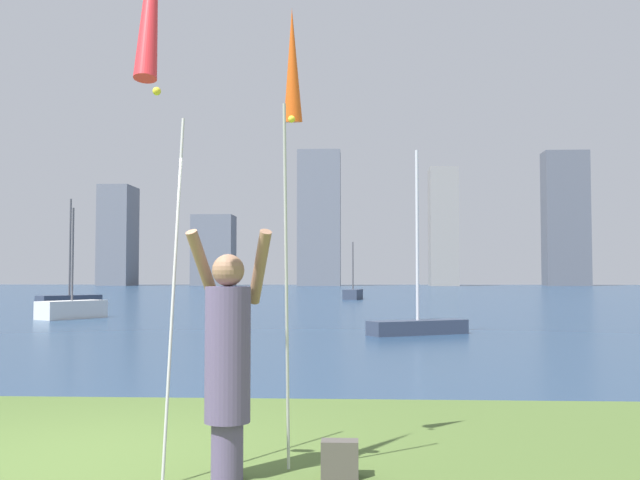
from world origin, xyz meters
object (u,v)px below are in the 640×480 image
at_px(kite_flag_right, 292,78).
at_px(bag, 340,459).
at_px(sailboat_6, 72,309).
at_px(sailboat_4, 418,324).
at_px(sailboat_8, 353,294).
at_px(sailboat_7, 69,299).
at_px(person, 228,355).

height_order(kite_flag_right, bag, kite_flag_right).
relative_size(bag, sailboat_6, 0.07).
height_order(sailboat_4, sailboat_8, sailboat_4).
height_order(bag, sailboat_4, sailboat_4).
bearing_deg(sailboat_7, kite_flag_right, -65.19).
bearing_deg(sailboat_4, kite_flag_right, -99.06).
distance_m(kite_flag_right, sailboat_6, 22.31).
bearing_deg(sailboat_4, sailboat_6, 151.05).
height_order(person, bag, person).
bearing_deg(sailboat_4, bag, -97.11).
xyz_separation_m(kite_flag_right, sailboat_7, (-13.94, 30.15, -2.86)).
bearing_deg(sailboat_7, sailboat_4, -46.35).
relative_size(person, sailboat_7, 0.35).
distance_m(person, sailboat_4, 14.09).
xyz_separation_m(sailboat_4, sailboat_8, (-1.88, 28.78, 0.06)).
relative_size(bag, sailboat_4, 0.06).
bearing_deg(kite_flag_right, sailboat_8, 89.67).
height_order(person, sailboat_4, sailboat_4).
xyz_separation_m(bag, sailboat_4, (1.71, 13.73, 0.15)).
distance_m(bag, sailboat_8, 42.51).
relative_size(person, sailboat_8, 0.51).
bearing_deg(sailboat_6, person, -65.51).
height_order(bag, sailboat_6, sailboat_6).
bearing_deg(bag, sailboat_4, 82.89).
xyz_separation_m(person, sailboat_4, (2.56, 13.84, -0.65)).
height_order(bag, sailboat_8, sailboat_8).
bearing_deg(kite_flag_right, sailboat_6, 116.09).
xyz_separation_m(kite_flag_right, bag, (0.41, -0.42, -3.07)).
bearing_deg(person, sailboat_4, 63.68).
relative_size(sailboat_4, sailboat_8, 1.29).
relative_size(kite_flag_right, bag, 13.33).
relative_size(bag, sailboat_7, 0.05).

